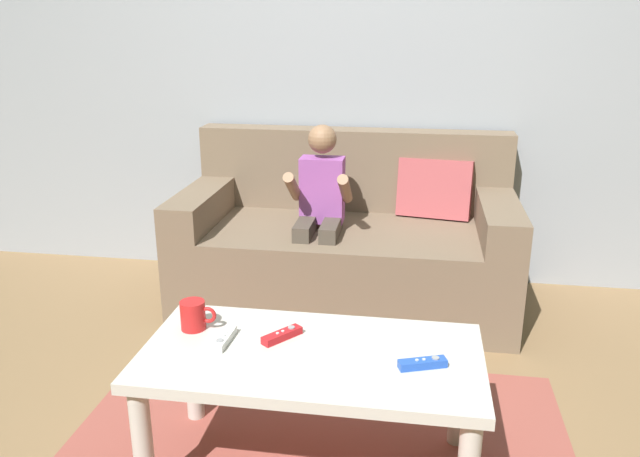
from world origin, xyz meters
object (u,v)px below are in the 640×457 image
(coffee_mug, at_px, (194,315))
(coffee_table, at_px, (311,371))
(person_seated_on_couch, at_px, (320,210))
(couch, at_px, (348,245))
(game_remote_blue_center, at_px, (423,363))
(game_remote_red_near_edge, at_px, (282,335))
(game_remote_white_far_corner, at_px, (224,339))

(coffee_mug, bearing_deg, coffee_table, -12.50)
(person_seated_on_couch, relative_size, coffee_table, 0.89)
(couch, xyz_separation_m, person_seated_on_couch, (-0.12, -0.18, 0.23))
(person_seated_on_couch, height_order, game_remote_blue_center, person_seated_on_couch)
(coffee_table, height_order, game_remote_blue_center, game_remote_blue_center)
(couch, height_order, coffee_mug, couch)
(person_seated_on_couch, xyz_separation_m, game_remote_blue_center, (0.49, -1.18, -0.09))
(game_remote_blue_center, bearing_deg, coffee_table, 173.47)
(coffee_table, height_order, coffee_mug, coffee_mug)
(game_remote_blue_center, bearing_deg, coffee_mug, 170.19)
(person_seated_on_couch, bearing_deg, game_remote_blue_center, -67.48)
(game_remote_red_near_edge, bearing_deg, couch, 87.03)
(game_remote_white_far_corner, distance_m, coffee_mug, 0.15)
(couch, distance_m, coffee_table, 1.32)
(game_remote_white_far_corner, bearing_deg, coffee_table, -3.38)
(coffee_table, xyz_separation_m, coffee_mug, (-0.40, 0.09, 0.11))
(game_remote_red_near_edge, bearing_deg, game_remote_blue_center, -13.43)
(person_seated_on_couch, height_order, game_remote_red_near_edge, person_seated_on_couch)
(coffee_table, xyz_separation_m, game_remote_red_near_edge, (-0.10, 0.07, 0.08))
(person_seated_on_couch, xyz_separation_m, coffee_mug, (-0.24, -1.05, -0.06))
(game_remote_red_near_edge, distance_m, game_remote_white_far_corner, 0.18)
(couch, xyz_separation_m, coffee_mug, (-0.36, -1.23, 0.17))
(couch, distance_m, person_seated_on_couch, 0.31)
(game_remote_red_near_edge, xyz_separation_m, coffee_mug, (-0.29, 0.02, 0.04))
(game_remote_red_near_edge, bearing_deg, person_seated_on_couch, 92.85)
(couch, relative_size, person_seated_on_couch, 1.77)
(game_remote_red_near_edge, distance_m, game_remote_blue_center, 0.45)
(game_remote_red_near_edge, height_order, game_remote_white_far_corner, same)
(couch, xyz_separation_m, coffee_table, (0.04, -1.31, 0.06))
(game_remote_red_near_edge, xyz_separation_m, game_remote_blue_center, (0.43, -0.10, 0.00))
(couch, height_order, game_remote_white_far_corner, couch)
(couch, bearing_deg, game_remote_white_far_corner, -100.32)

